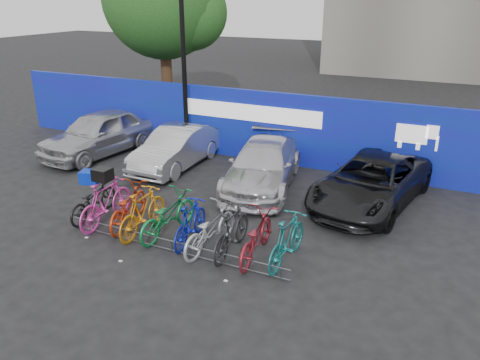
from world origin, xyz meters
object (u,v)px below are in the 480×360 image
Objects in this scene: lamppost at (184,62)px; bike_3 at (143,212)px; bike_rack at (172,246)px; car_2 at (263,165)px; bike_7 at (232,231)px; bike_0 at (93,200)px; bike_4 at (168,215)px; bike_9 at (287,240)px; bike_2 at (128,206)px; car_3 at (371,182)px; tree at (168,1)px; car_1 at (176,148)px; bike_8 at (256,236)px; car_0 at (99,133)px; bike_1 at (106,202)px; bike_5 at (190,223)px; bike_6 at (210,229)px.

lamppost is 6.49m from bike_3.
bike_rack is 1.23× the size of car_2.
bike_3 is 2.33m from bike_7.
bike_7 is at bearing 174.17° from bike_0.
bike_9 is at bearing -173.81° from bike_4.
bike_9 reaches higher than bike_2.
car_3 reaches higher than bike_rack.
car_2 is at bearing -111.06° from bike_3.
bike_rack is (6.77, -10.66, -4.91)m from tree.
bike_rack is 5.62m from car_1.
bike_7 is at bearing -88.40° from car_2.
bike_9 reaches higher than bike_rack.
bike_3 reaches higher than bike_8.
lamppost reaches higher than bike_9.
car_3 is 2.57× the size of bike_7.
tree is at bearing 104.04° from car_0.
car_3 is (3.50, 4.50, 0.49)m from bike_rack.
bike_1 is at bearing -79.90° from lamppost.
car_1 is 2.36× the size of bike_5.
car_3 is 5.56m from bike_4.
tree reaches higher than car_0.
tree is 4.04× the size of bike_2.
tree is 1.96× the size of car_1.
bike_8 is (1.62, 0.04, 0.00)m from bike_5.
bike_9 is (4.18, -0.02, 0.04)m from bike_2.
bike_rack is 3.13× the size of bike_0.
lamppost is 3.41× the size of bike_0.
bike_6 reaches higher than bike_rack.
car_3 is at bearing -3.15° from car_1.
lamppost is 6.57m from bike_4.
bike_3 reaches higher than bike_9.
car_0 is 2.38× the size of bike_6.
car_3 reaches higher than bike_6.
bike_9 is (1.76, 0.18, 0.05)m from bike_6.
bike_0 is 0.90× the size of bike_4.
bike_rack is at bearing 145.69° from bike_2.
bike_4 is at bearing 175.89° from bike_0.
bike_9 reaches higher than bike_6.
bike_9 is at bearing -18.21° from car_0.
lamppost reaches higher than bike_7.
bike_2 is at bearing -159.88° from bike_1.
bike_6 is 1.07m from bike_8.
tree reaches higher than bike_7.
bike_2 is at bearing 2.19° from bike_6.
car_3 is (10.27, -6.16, -4.42)m from tree.
car_3 is 6.98m from bike_1.
bike_7 is at bearing -51.66° from tree.
bike_4 is at bearing -29.08° from car_0.
car_0 reaches higher than bike_6.
bike_2 is at bearing -4.85° from bike_7.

